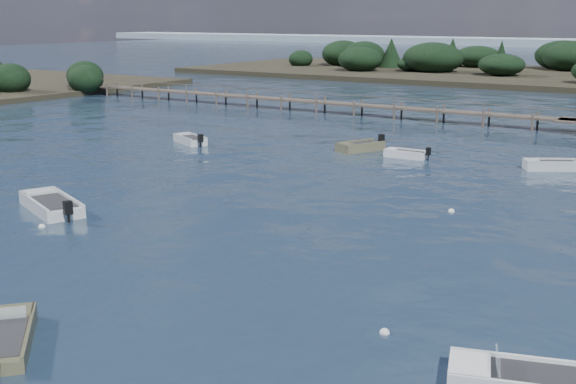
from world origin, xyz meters
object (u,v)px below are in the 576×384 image
Objects in this scene: dinghy_mid_grey at (51,207)px; dinghy_extra_a at (360,148)px; tender_far_grey at (190,141)px; tender_far_white at (406,155)px; dinghy_near_olive at (5,341)px; jetty at (320,102)px; dinghy_mid_white_a at (535,384)px; tender_far_grey_b at (552,167)px.

dinghy_mid_grey is 23.74m from dinghy_extra_a.
tender_far_grey is 16.61m from tender_far_white.
dinghy_mid_grey is at bearing -69.44° from tender_far_grey.
dinghy_mid_grey reaches higher than tender_far_grey.
tender_far_grey is 13.09m from dinghy_extra_a.
jetty is at bearing 110.82° from dinghy_near_olive.
jetty is at bearing 128.21° from dinghy_extra_a.
dinghy_mid_white_a is at bearing 23.16° from dinghy_near_olive.
tender_far_white reaches higher than dinghy_near_olive.
tender_far_grey is 20.09m from dinghy_mid_grey.
dinghy_near_olive is at bearing -80.06° from dinghy_extra_a.
dinghy_extra_a is 0.80× the size of dinghy_mid_white_a.
dinghy_mid_white_a is at bearing -59.92° from tender_far_white.
dinghy_mid_grey is at bearing -112.11° from tender_far_white.
dinghy_extra_a is (12.35, 4.33, 0.01)m from tender_far_grey.
dinghy_near_olive is 35.40m from tender_far_grey_b.
dinghy_mid_grey is 1.65× the size of tender_far_white.
dinghy_extra_a is at bearing 77.11° from dinghy_mid_grey.
dinghy_near_olive is at bearing -43.93° from dinghy_mid_grey.
dinghy_mid_grey is 30.17m from tender_far_grey_b.
tender_far_white is at bearing 120.08° from dinghy_mid_white_a.
dinghy_extra_a is 34.33m from dinghy_mid_white_a.
tender_far_grey_b is (25.59, 4.99, 0.01)m from tender_far_grey.
jetty is (-19.44, 51.11, 0.85)m from dinghy_near_olive.
tender_far_white is at bearing 67.89° from dinghy_mid_grey.
tender_far_white is (-2.12, 33.34, 0.02)m from dinghy_near_olive.
tender_far_grey is at bearing -87.00° from jetty.
dinghy_extra_a is 1.06× the size of tender_far_grey_b.
dinghy_mid_white_a is 0.08× the size of jetty.
dinghy_near_olive is at bearing -58.30° from tender_far_grey.
tender_far_grey is at bearing 110.56° from dinghy_mid_grey.
dinghy_near_olive is at bearing -156.84° from dinghy_mid_white_a.
tender_far_white is (16.19, 3.68, -0.02)m from tender_far_grey.
dinghy_extra_a is at bearing 170.42° from tender_far_white.
dinghy_mid_grey is 25.52m from dinghy_mid_white_a.
dinghy_mid_grey reaches higher than tender_far_grey_b.
jetty is (-1.13, 21.45, 0.81)m from tender_far_grey.
tender_far_grey_b is (13.24, 0.66, -0.00)m from dinghy_extra_a.
tender_far_white is (9.14, 22.49, -0.03)m from dinghy_mid_grey.
tender_far_grey_b is 31.39m from jetty.
tender_far_grey_b is 9.49m from tender_far_white.
tender_far_white is (-9.40, -1.31, -0.03)m from tender_far_grey_b.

